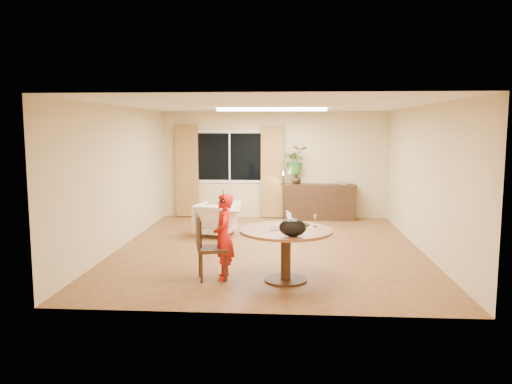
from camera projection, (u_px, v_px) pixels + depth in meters
The scene contains 24 objects.
floor at pixel (269, 248), 9.16m from camera, with size 6.50×6.50×0.00m, color brown.
ceiling at pixel (269, 105), 8.83m from camera, with size 6.50×6.50×0.00m, color white.
wall_back at pixel (274, 165), 12.21m from camera, with size 5.50×5.50×0.00m, color beige.
wall_left at pixel (120, 177), 9.18m from camera, with size 6.50×6.50×0.00m, color beige.
wall_right at pixel (424, 179), 8.81m from camera, with size 6.50×6.50×0.00m, color beige.
window at pixel (230, 157), 12.24m from camera, with size 1.70×0.03×1.30m.
curtain_left at pixel (187, 171), 12.28m from camera, with size 0.55×0.08×2.25m, color olive.
curtain_right at pixel (272, 172), 12.14m from camera, with size 0.55×0.08×2.25m, color olive.
ceiling_panel at pixel (272, 110), 10.02m from camera, with size 2.20×0.35×0.05m, color white.
dining_table at pixel (286, 240), 7.14m from camera, with size 1.34×1.34×0.76m.
dining_chair at pixel (212, 247), 7.25m from camera, with size 0.46×0.42×0.96m, color black, non-canonical shape.
child at pixel (224, 236), 7.26m from camera, with size 0.30×0.46×1.26m, color red.
laptop at pixel (279, 220), 7.15m from camera, with size 0.36×0.24×0.24m, color #B7B7BC, non-canonical shape.
tumbler at pixel (291, 221), 7.45m from camera, with size 0.07×0.07×0.11m, color white, non-canonical shape.
wine_glass at pixel (315, 220), 7.30m from camera, with size 0.06×0.06×0.18m, color white, non-canonical shape.
pot_lid at pixel (301, 224), 7.42m from camera, with size 0.24×0.24×0.04m, color white, non-canonical shape.
handbag at pixel (293, 228), 6.62m from camera, with size 0.37×0.21×0.25m, color black, non-canonical shape.
armchair at pixel (215, 219), 10.23m from camera, with size 0.72×0.74×0.67m, color beige.
throw at pixel (229, 203), 10.16m from camera, with size 0.45×0.55×0.03m, color beige, non-canonical shape.
sideboard at pixel (319, 202), 12.01m from camera, with size 1.71×0.42×0.86m, color black.
vase at pixel (296, 179), 11.98m from camera, with size 0.24×0.24×0.25m, color black.
bouquet at pixel (296, 160), 11.92m from camera, with size 0.59×0.51×0.66m, color #2B5E23.
book_stack at pixel (343, 183), 11.92m from camera, with size 0.20×0.15×0.08m, color brown, non-canonical shape.
desk_lamp at pixel (283, 177), 11.94m from camera, with size 0.14×0.14×0.34m, color black, non-canonical shape.
Camera 1 is at (0.36, -8.95, 2.20)m, focal length 35.00 mm.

